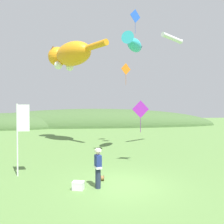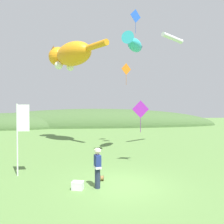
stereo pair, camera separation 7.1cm
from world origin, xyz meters
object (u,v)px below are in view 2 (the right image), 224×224
festival_banner_pole (20,129)px  kite_diamond_violet (141,110)px  kite_diamond_orange (126,69)px  kite_giant_cat (70,55)px  festival_attendant (98,167)px  picnic_cooler (78,185)px  kite_diamond_blue (136,16)px  kite_fish_windsock (134,44)px  kite_spool (102,178)px  kite_tube_streamer (173,38)px

festival_banner_pole → kite_diamond_violet: (6.79, 1.56, 0.97)m
kite_diamond_orange → festival_banner_pole: bearing=-131.7°
festival_banner_pole → kite_giant_cat: (1.76, 10.41, 6.32)m
festival_banner_pole → festival_attendant: bearing=-29.3°
kite_giant_cat → kite_diamond_orange: kite_giant_cat is taller
picnic_cooler → kite_giant_cat: size_ratio=0.08×
festival_banner_pole → picnic_cooler: bearing=-36.7°
kite_diamond_blue → kite_diamond_orange: 4.59m
kite_diamond_orange → picnic_cooler: bearing=-111.3°
festival_banner_pole → kite_fish_windsock: (6.95, 4.38, 5.89)m
kite_diamond_orange → kite_diamond_violet: size_ratio=0.98×
kite_diamond_violet → kite_spool: bearing=-132.9°
kite_fish_windsock → kite_diamond_violet: bearing=-93.2°
kite_diamond_blue → kite_diamond_orange: kite_diamond_blue is taller
kite_giant_cat → kite_diamond_violet: bearing=-60.4°
kite_diamond_orange → kite_diamond_violet: (-0.21, -6.29, -3.61)m
festival_banner_pole → kite_fish_windsock: 10.11m
picnic_cooler → festival_banner_pole: (-3.05, 2.27, 2.30)m
kite_giant_cat → kite_diamond_violet: kite_giant_cat is taller
picnic_cooler → kite_tube_streamer: 15.08m
kite_spool → kite_diamond_blue: size_ratio=0.13×
picnic_cooler → kite_diamond_orange: size_ratio=0.28×
kite_tube_streamer → kite_diamond_violet: 8.90m
kite_tube_streamer → festival_banner_pole: bearing=-149.0°
kite_tube_streamer → kite_diamond_orange: 4.81m
picnic_cooler → kite_fish_windsock: size_ratio=0.17×
festival_attendant → picnic_cooler: 1.16m
kite_spool → kite_diamond_violet: kite_diamond_violet is taller
picnic_cooler → festival_banner_pole: bearing=143.3°
festival_banner_pole → kite_fish_windsock: size_ratio=1.12×
picnic_cooler → kite_giant_cat: kite_giant_cat is taller
kite_diamond_orange → kite_giant_cat: bearing=153.9°
kite_diamond_blue → kite_diamond_orange: bearing=126.6°
kite_spool → kite_diamond_violet: size_ratio=0.14×
festival_attendant → kite_spool: size_ratio=6.49×
kite_diamond_blue → kite_tube_streamer: bearing=-7.5°
kite_spool → kite_tube_streamer: kite_tube_streamer is taller
picnic_cooler → kite_diamond_violet: kite_diamond_violet is taller
festival_banner_pole → kite_diamond_blue: kite_diamond_blue is taller
kite_fish_windsock → kite_diamond_violet: 5.67m
festival_attendant → picnic_cooler: size_ratio=3.15×
kite_giant_cat → kite_spool: bearing=-78.3°
kite_spool → picnic_cooler: bearing=-137.9°
picnic_cooler → kite_giant_cat: bearing=95.8°
festival_banner_pole → kite_diamond_blue: bearing=42.3°
festival_attendant → kite_spool: (0.26, 0.95, -0.82)m
kite_giant_cat → kite_diamond_violet: (5.04, -8.85, -5.35)m
festival_attendant → kite_diamond_orange: bearing=72.9°
picnic_cooler → kite_diamond_violet: (3.74, 3.83, 3.27)m
festival_banner_pole → kite_tube_streamer: size_ratio=1.45×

